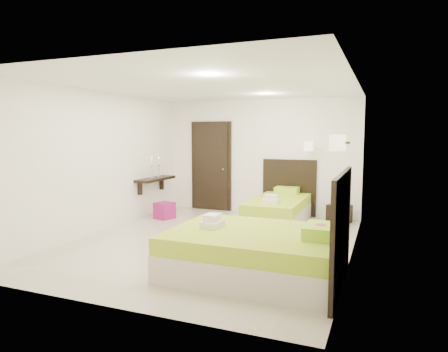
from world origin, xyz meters
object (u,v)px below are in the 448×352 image
at_px(bed_double, 261,251).
at_px(ottoman, 165,211).
at_px(nightstand, 339,214).
at_px(bed_single, 279,209).

distance_m(bed_double, ottoman, 3.90).
bearing_deg(bed_double, nightstand, 80.24).
relative_size(bed_double, ottoman, 6.27).
xyz_separation_m(bed_double, ottoman, (-2.93, 2.57, -0.14)).
bearing_deg(ottoman, nightstand, 15.99).
bearing_deg(bed_single, ottoman, -168.86).
bearing_deg(bed_double, ottoman, 138.82).
height_order(bed_single, bed_double, bed_double).
height_order(bed_single, nightstand, bed_single).
height_order(nightstand, ottoman, nightstand).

